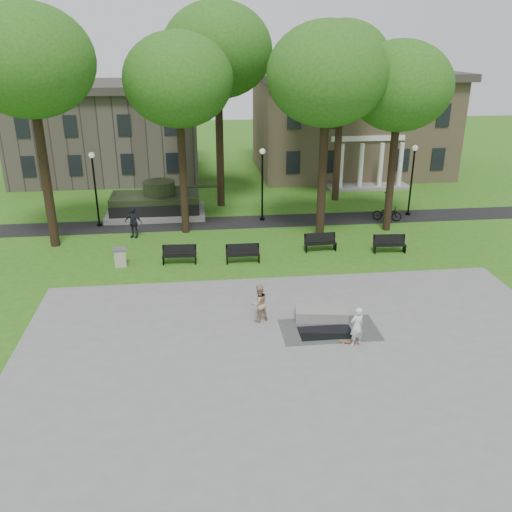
{
  "coord_description": "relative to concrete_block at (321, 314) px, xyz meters",
  "views": [
    {
      "loc": [
        -3.82,
        -21.49,
        11.15
      ],
      "look_at": [
        -1.04,
        2.56,
        1.4
      ],
      "focal_mm": 38.0,
      "sensor_mm": 36.0,
      "label": 1
    }
  ],
  "objects": [
    {
      "name": "ground",
      "position": [
        -1.3,
        1.46,
        -0.24
      ],
      "size": [
        120.0,
        120.0,
        0.0
      ],
      "primitive_type": "plane",
      "color": "#2F5814",
      "rests_on": "ground"
    },
    {
      "name": "plaza",
      "position": [
        -1.3,
        -3.54,
        -0.23
      ],
      "size": [
        22.0,
        16.0,
        0.02
      ],
      "primitive_type": "cube",
      "color": "gray",
      "rests_on": "ground"
    },
    {
      "name": "footpath",
      "position": [
        -1.3,
        13.46,
        -0.24
      ],
      "size": [
        44.0,
        2.6,
        0.01
      ],
      "primitive_type": "cube",
      "color": "black",
      "rests_on": "ground"
    },
    {
      "name": "building_right",
      "position": [
        8.7,
        27.46,
        4.1
      ],
      "size": [
        17.0,
        12.0,
        8.6
      ],
      "color": "#9E8460",
      "rests_on": "ground"
    },
    {
      "name": "building_left",
      "position": [
        -12.3,
        27.96,
        3.35
      ],
      "size": [
        15.0,
        10.0,
        7.2
      ],
      "primitive_type": "cube",
      "color": "#4C443D",
      "rests_on": "ground"
    },
    {
      "name": "tree_0",
      "position": [
        -13.3,
        10.46,
        9.78
      ],
      "size": [
        6.8,
        6.8,
        12.97
      ],
      "color": "black",
      "rests_on": "ground"
    },
    {
      "name": "tree_1",
      "position": [
        -5.8,
        11.96,
        8.71
      ],
      "size": [
        6.2,
        6.2,
        11.63
      ],
      "color": "black",
      "rests_on": "ground"
    },
    {
      "name": "tree_2",
      "position": [
        2.2,
        9.96,
        9.07
      ],
      "size": [
        6.6,
        6.6,
        12.16
      ],
      "color": "black",
      "rests_on": "ground"
    },
    {
      "name": "tree_3",
      "position": [
        6.7,
        10.96,
        8.35
      ],
      "size": [
        6.0,
        6.0,
        11.19
      ],
      "color": "black",
      "rests_on": "ground"
    },
    {
      "name": "tree_4",
      "position": [
        -3.3,
        17.46,
        10.15
      ],
      "size": [
        7.2,
        7.2,
        13.5
      ],
      "color": "black",
      "rests_on": "ground"
    },
    {
      "name": "tree_5",
      "position": [
        5.2,
        17.96,
        9.42
      ],
      "size": [
        6.4,
        6.4,
        12.44
      ],
      "color": "black",
      "rests_on": "ground"
    },
    {
      "name": "lamp_left",
      "position": [
        -11.3,
        13.76,
        2.55
      ],
      "size": [
        0.36,
        0.36,
        4.73
      ],
      "color": "black",
      "rests_on": "ground"
    },
    {
      "name": "lamp_mid",
      "position": [
        -0.8,
        13.76,
        2.55
      ],
      "size": [
        0.36,
        0.36,
        4.73
      ],
      "color": "black",
      "rests_on": "ground"
    },
    {
      "name": "lamp_right",
      "position": [
        9.2,
        13.76,
        2.55
      ],
      "size": [
        0.36,
        0.36,
        4.73
      ],
      "color": "black",
      "rests_on": "ground"
    },
    {
      "name": "tank_monument",
      "position": [
        -7.76,
        15.46,
        0.61
      ],
      "size": [
        7.45,
        3.4,
        2.4
      ],
      "color": "gray",
      "rests_on": "ground"
    },
    {
      "name": "puddle",
      "position": [
        -0.08,
        -1.2,
        -0.22
      ],
      "size": [
        2.2,
        1.2,
        0.0
      ],
      "primitive_type": "cube",
      "color": "black",
      "rests_on": "plaza"
    },
    {
      "name": "concrete_block",
      "position": [
        0.0,
        0.0,
        0.0
      ],
      "size": [
        2.32,
        1.31,
        0.45
      ],
      "primitive_type": "cube",
      "rotation": [
        0.0,
        0.0,
        -0.15
      ],
      "color": "gray",
      "rests_on": "plaza"
    },
    {
      "name": "skateboard",
      "position": [
        0.67,
        -2.12,
        -0.19
      ],
      "size": [
        0.81,
        0.38,
        0.07
      ],
      "primitive_type": "cube",
      "rotation": [
        0.0,
        0.0,
        -0.24
      ],
      "color": "brown",
      "rests_on": "plaza"
    },
    {
      "name": "skateboarder",
      "position": [
        0.86,
        -2.25,
        0.58
      ],
      "size": [
        0.68,
        0.55,
        1.62
      ],
      "primitive_type": "imported",
      "rotation": [
        0.0,
        0.0,
        3.46
      ],
      "color": "silver",
      "rests_on": "plaza"
    },
    {
      "name": "friend_watching",
      "position": [
        -2.66,
        0.12,
        0.6
      ],
      "size": [
        0.99,
        0.9,
        1.64
      ],
      "primitive_type": "imported",
      "rotation": [
        0.0,
        0.0,
        3.58
      ],
      "color": "tan",
      "rests_on": "plaza"
    },
    {
      "name": "pedestrian_walker",
      "position": [
        -8.88,
        11.36,
        0.69
      ],
      "size": [
        1.18,
        0.8,
        1.86
      ],
      "primitive_type": "imported",
      "rotation": [
        0.0,
        0.0,
        -0.34
      ],
      "color": "black",
      "rests_on": "ground"
    },
    {
      "name": "cyclist",
      "position": [
        7.34,
        12.73,
        0.61
      ],
      "size": [
        1.97,
        1.29,
        2.08
      ],
      "rotation": [
        0.0,
        0.0,
        1.19
      ],
      "color": "black",
      "rests_on": "ground"
    },
    {
      "name": "park_bench_0",
      "position": [
        -6.1,
        6.96,
        0.28
      ],
      "size": [
        1.82,
        0.62,
        1.0
      ],
      "rotation": [
        0.0,
        0.0,
        -0.05
      ],
      "color": "black",
      "rests_on": "ground"
    },
    {
      "name": "park_bench_1",
      "position": [
        -2.74,
        6.7,
        0.28
      ],
      "size": [
        1.8,
        0.54,
        1.0
      ],
      "rotation": [
        0.0,
        0.0,
        -0.01
      ],
      "color": "black",
      "rests_on": "ground"
    },
    {
      "name": "park_bench_2",
      "position": [
        1.76,
        7.91,
        0.28
      ],
      "size": [
        1.82,
        0.6,
        1.0
      ],
      "rotation": [
        0.0,
        0.0,
        0.04
      ],
      "color": "black",
      "rests_on": "ground"
    },
    {
      "name": "park_bench_3",
      "position": [
        5.54,
        7.23,
        0.28
      ],
      "size": [
        1.83,
        0.64,
        1.0
      ],
      "rotation": [
        0.0,
        0.0,
        -0.07
      ],
      "color": "black",
      "rests_on": "ground"
    },
    {
      "name": "trash_bin",
      "position": [
        -9.19,
        6.97,
        0.24
      ],
      "size": [
        0.74,
        0.74,
        0.96
      ],
      "rotation": [
        0.0,
        0.0,
        0.13
      ],
      "color": "#BFB39D",
      "rests_on": "ground"
    }
  ]
}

